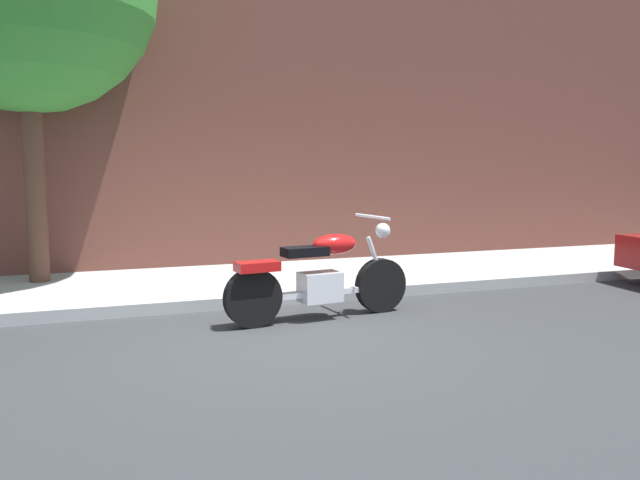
{
  "coord_description": "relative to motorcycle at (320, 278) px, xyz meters",
  "views": [
    {
      "loc": [
        -1.65,
        -5.68,
        1.66
      ],
      "look_at": [
        0.59,
        0.65,
        0.87
      ],
      "focal_mm": 35.44,
      "sensor_mm": 36.0,
      "label": 1
    }
  ],
  "objects": [
    {
      "name": "motorcycle",
      "position": [
        0.0,
        0.0,
        0.0
      ],
      "size": [
        2.16,
        0.7,
        1.11
      ],
      "color": "black",
      "rests_on": "ground"
    },
    {
      "name": "ground_plane",
      "position": [
        -0.58,
        -0.66,
        -0.45
      ],
      "size": [
        60.0,
        60.0,
        0.0
      ],
      "primitive_type": "plane",
      "color": "#303335"
    },
    {
      "name": "sidewalk",
      "position": [
        -0.58,
        2.01,
        -0.38
      ],
      "size": [
        18.15,
        2.51,
        0.14
      ],
      "primitive_type": "cube",
      "color": "#A8A8A8",
      "rests_on": "ground"
    }
  ]
}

